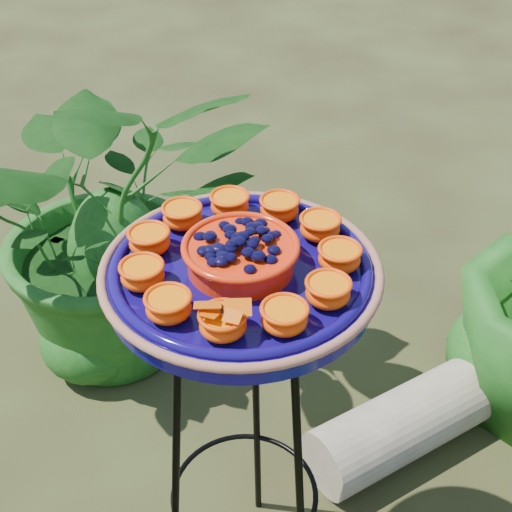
# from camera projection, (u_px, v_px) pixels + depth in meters

# --- Properties ---
(tripod_stand) EXTENTS (0.32, 0.33, 0.83)m
(tripod_stand) POSITION_uv_depth(u_px,v_px,m) (243.00, 423.00, 1.32)
(tripod_stand) COLOR black
(tripod_stand) RESTS_ON ground
(feeder_dish) EXTENTS (0.44, 0.44, 0.10)m
(feeder_dish) POSITION_uv_depth(u_px,v_px,m) (241.00, 268.00, 1.10)
(feeder_dish) COLOR #0F0752
(feeder_dish) RESTS_ON tripod_stand
(driftwood_log) EXTENTS (0.54, 0.48, 0.18)m
(driftwood_log) POSITION_uv_depth(u_px,v_px,m) (407.00, 422.00, 1.84)
(driftwood_log) COLOR tan
(driftwood_log) RESTS_ON ground
(shrub_back_left) EXTENTS (1.02, 0.95, 0.93)m
(shrub_back_left) POSITION_uv_depth(u_px,v_px,m) (111.00, 214.00, 1.95)
(shrub_back_left) COLOR #154813
(shrub_back_left) RESTS_ON ground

